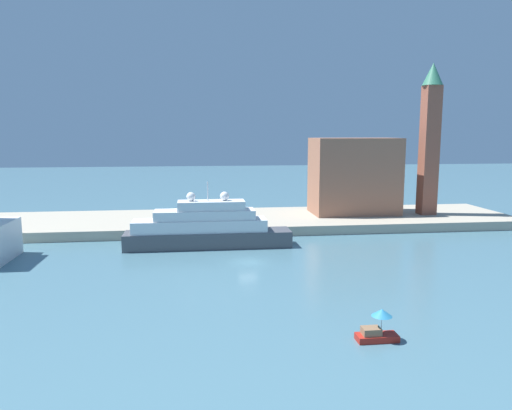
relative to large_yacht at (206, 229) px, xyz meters
The scene contains 10 objects.
ground 11.60m from the large_yacht, 59.71° to the right, with size 400.00×400.00×0.00m, color slate.
quay_dock 18.50m from the large_yacht, 72.08° to the left, with size 110.00×22.33×1.72m, color #ADA38E.
large_yacht is the anchor object (origin of this frame).
small_motorboat 39.71m from the large_yacht, 69.21° to the right, with size 3.63×1.81×2.87m.
work_barge 11.38m from the large_yacht, 158.14° to the left, with size 4.41×1.63×0.68m, color #595966.
harbor_building 36.40m from the large_yacht, 32.07° to the left, with size 16.93×10.04×15.23m, color #9E664C.
bell_tower 49.67m from the large_yacht, 19.88° to the left, with size 3.98×3.98×29.66m.
parked_car 13.43m from the large_yacht, 117.60° to the left, with size 3.88×1.61×1.46m.
person_figure 12.07m from the large_yacht, 96.88° to the left, with size 0.36×0.36×1.62m.
mooring_bollard 10.33m from the large_yacht, 50.86° to the left, with size 0.53×0.53×0.71m, color black.
Camera 1 is at (-7.01, -66.04, 18.01)m, focal length 34.10 mm.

